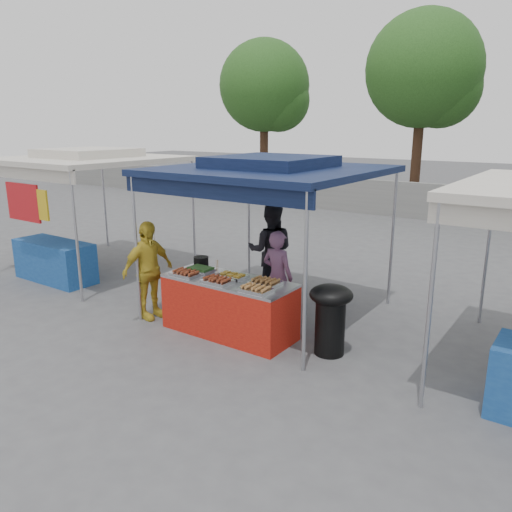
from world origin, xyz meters
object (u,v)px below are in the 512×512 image
Objects in this scene: helper_man at (271,251)px; customer_person at (148,270)px; wok_burner at (330,313)px; vendor_woman at (278,277)px; vendor_table at (229,306)px; cooking_pot at (201,261)px.

customer_person is (-1.04, -1.99, -0.06)m from helper_man.
vendor_woman is at bearing 151.79° from wok_burner.
helper_man is 1.08× the size of customer_person.
vendor_table is at bearing -173.79° from wok_burner.
vendor_woman reaches higher than vendor_table.
vendor_woman is 0.86× the size of helper_man.
customer_person reaches higher than vendor_table.
customer_person is (-1.45, -0.23, 0.37)m from vendor_table.
cooking_pot is 1.48m from helper_man.
helper_man is at bearing 139.77° from wok_burner.
vendor_table is 1.86m from helper_man.
helper_man reaches higher than vendor_table.
vendor_table is 2.02× the size of wok_burner.
vendor_table is 1.03m from cooking_pot.
customer_person reaches higher than cooking_pot.
cooking_pot is 0.85m from customer_person.
vendor_woman is 2.07m from customer_person.
vendor_table is 1.57m from wok_burner.
vendor_woman is at bearing 22.66° from cooking_pot.
vendor_woman is at bearing 68.52° from vendor_table.
wok_burner is 0.58× the size of helper_man.
cooking_pot is 0.14× the size of helper_man.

